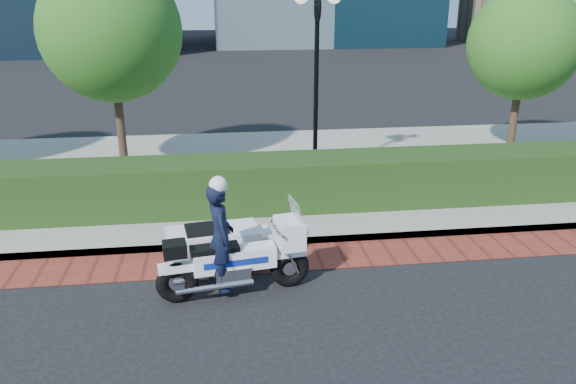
{
  "coord_description": "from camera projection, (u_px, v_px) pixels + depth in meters",
  "views": [
    {
      "loc": [
        -1.22,
        -7.06,
        4.32
      ],
      "look_at": [
        -0.04,
        2.06,
        1.0
      ],
      "focal_mm": 35.0,
      "sensor_mm": 36.0,
      "label": 1
    }
  ],
  "objects": [
    {
      "name": "ground",
      "position": [
        308.0,
        304.0,
        8.2
      ],
      "size": [
        120.0,
        120.0,
        0.0
      ],
      "primitive_type": "plane",
      "color": "black",
      "rests_on": "ground"
    },
    {
      "name": "brick_strip",
      "position": [
        294.0,
        257.0,
        9.6
      ],
      "size": [
        60.0,
        1.0,
        0.01
      ],
      "primitive_type": "cube",
      "color": "maroon",
      "rests_on": "ground"
    },
    {
      "name": "sidewalk",
      "position": [
        269.0,
        173.0,
        13.77
      ],
      "size": [
        60.0,
        8.0,
        0.15
      ],
      "primitive_type": "cube",
      "color": "gray",
      "rests_on": "ground"
    },
    {
      "name": "hedge_main",
      "position": [
        280.0,
        183.0,
        11.34
      ],
      "size": [
        18.0,
        1.2,
        1.0
      ],
      "primitive_type": "cube",
      "color": "black",
      "rests_on": "sidewalk"
    },
    {
      "name": "lamppost",
      "position": [
        317.0,
        56.0,
        12.17
      ],
      "size": [
        1.02,
        0.7,
        4.21
      ],
      "color": "black",
      "rests_on": "sidewalk"
    },
    {
      "name": "tree_b",
      "position": [
        111.0,
        31.0,
        12.67
      ],
      "size": [
        3.2,
        3.2,
        4.89
      ],
      "color": "#332319",
      "rests_on": "sidewalk"
    },
    {
      "name": "tree_c",
      "position": [
        524.0,
        44.0,
        14.01
      ],
      "size": [
        2.8,
        2.8,
        4.3
      ],
      "color": "#332319",
      "rests_on": "sidewalk"
    },
    {
      "name": "police_motorcycle",
      "position": [
        224.0,
        246.0,
        8.53
      ],
      "size": [
        2.33,
        1.66,
        1.88
      ],
      "rotation": [
        0.0,
        0.0,
        0.15
      ],
      "color": "black",
      "rests_on": "ground"
    }
  ]
}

